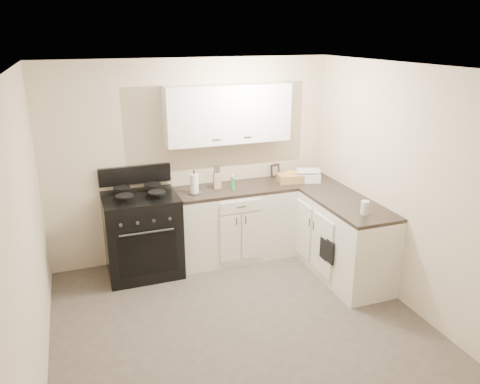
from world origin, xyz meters
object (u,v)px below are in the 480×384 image
object	(u,v)px
stove	(143,237)
wicker_basket	(290,178)
knife_block	(217,181)
countertop_grill	(308,177)
paper_towel	(194,184)

from	to	relation	value
stove	wicker_basket	size ratio (longest dim) A/B	3.28
knife_block	wicker_basket	bearing A→B (deg)	-1.82
knife_block	countertop_grill	world-z (taller)	knife_block
countertop_grill	paper_towel	bearing A→B (deg)	-162.11
stove	wicker_basket	world-z (taller)	wicker_basket
paper_towel	countertop_grill	distance (m)	1.52
paper_towel	wicker_basket	xyz separation A→B (m)	(1.28, 0.01, -0.07)
wicker_basket	countertop_grill	xyz separation A→B (m)	(0.25, -0.02, 0.00)
stove	paper_towel	world-z (taller)	paper_towel
knife_block	countertop_grill	bearing A→B (deg)	-1.73
knife_block	countertop_grill	xyz separation A→B (m)	(1.21, -0.10, -0.04)
stove	knife_block	bearing A→B (deg)	4.35
paper_towel	countertop_grill	xyz separation A→B (m)	(1.52, -0.01, -0.07)
stove	paper_towel	bearing A→B (deg)	-1.70
stove	wicker_basket	xyz separation A→B (m)	(1.93, -0.01, 0.53)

